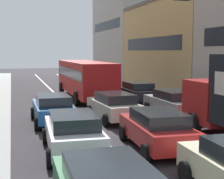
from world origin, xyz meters
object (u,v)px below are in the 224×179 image
sedan_centre_lane_second (157,129)px  traffic_light_pole (68,43)px  wagon_left_lane_second (73,132)px  hatchback_centre_lane_third (114,106)px  sedan_right_lane_behind_truck (173,102)px  bus_mid_queue_primary (85,76)px  sedan_left_lane_third (53,108)px  wagon_right_lane_far (137,92)px

sedan_centre_lane_second → traffic_light_pole: bearing=149.4°
traffic_light_pole → wagon_left_lane_second: 7.66m
hatchback_centre_lane_third → sedan_right_lane_behind_truck: (3.58, 0.21, 0.00)m
wagon_left_lane_second → bus_mid_queue_primary: size_ratio=0.42×
sedan_centre_lane_second → wagon_left_lane_second: bearing=86.6°
hatchback_centre_lane_third → sedan_right_lane_behind_truck: size_ratio=1.01×
wagon_left_lane_second → sedan_left_lane_third: bearing=3.6°
traffic_light_pole → sedan_centre_lane_second: 8.45m
sedan_right_lane_behind_truck → traffic_light_pole: bearing=146.2°
sedan_centre_lane_second → sedan_right_lane_behind_truck: 6.89m
hatchback_centre_lane_third → sedan_left_lane_third: size_ratio=1.02×
sedan_left_lane_third → wagon_right_lane_far: (6.69, 5.55, 0.00)m
wagon_left_lane_second → wagon_right_lane_far: 12.83m
wagon_right_lane_far → hatchback_centre_lane_third: bearing=148.7°
hatchback_centre_lane_third → traffic_light_pole: bearing=157.1°
traffic_light_pole → wagon_left_lane_second: size_ratio=1.26×
traffic_light_pole → hatchback_centre_lane_third: 13.35m
traffic_light_pole → wagon_right_lane_far: traffic_light_pole is taller
traffic_light_pole → sedan_right_lane_behind_truck: size_ratio=1.27×
sedan_centre_lane_second → bus_mid_queue_primary: 14.41m
traffic_light_pole → sedan_left_lane_third: (1.15, 12.39, -3.02)m
wagon_left_lane_second → sedan_left_lane_third: size_ratio=1.02×
traffic_light_pole → wagon_right_lane_far: 19.81m
sedan_centre_lane_second → sedan_right_lane_behind_truck: same height
sedan_centre_lane_second → wagon_left_lane_second: 3.16m
sedan_centre_lane_second → hatchback_centre_lane_third: (0.01, 5.67, 0.00)m
bus_mid_queue_primary → traffic_light_pole: bearing=167.1°
bus_mid_queue_primary → sedan_centre_lane_second: bearing=178.6°
hatchback_centre_lane_third → sedan_right_lane_behind_truck: same height
sedan_centre_lane_second → sedan_left_lane_third: size_ratio=1.02×
wagon_left_lane_second → wagon_right_lane_far: bearing=-28.2°
traffic_light_pole → sedan_centre_lane_second: bearing=56.3°
sedan_centre_lane_second → bus_mid_queue_primary: bearing=2.2°
traffic_light_pole → sedan_left_lane_third: size_ratio=1.28×
traffic_light_pole → bus_mid_queue_primary: (4.60, 20.95, -2.06)m
hatchback_centre_lane_third → wagon_right_lane_far: size_ratio=1.02×
wagon_right_lane_far → bus_mid_queue_primary: size_ratio=0.41×
hatchback_centre_lane_third → bus_mid_queue_primary: bus_mid_queue_primary is taller
traffic_light_pole → sedan_right_lane_behind_truck: traffic_light_pole is taller
sedan_centre_lane_second → wagon_right_lane_far: (3.46, 11.37, 0.00)m
wagon_left_lane_second → sedan_right_lane_behind_truck: (6.72, 5.52, 0.00)m
sedan_centre_lane_second → bus_mid_queue_primary: (0.22, 14.38, 0.96)m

